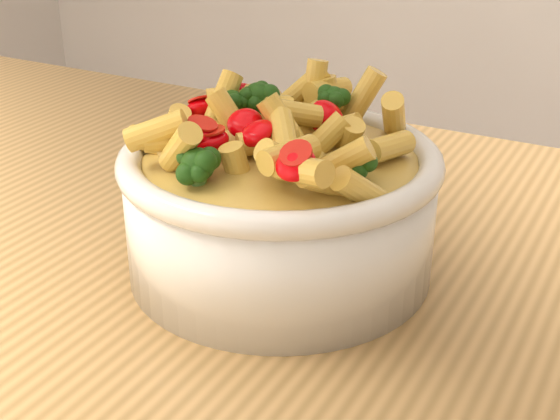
% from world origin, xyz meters
% --- Properties ---
extents(table, '(1.20, 0.80, 0.90)m').
position_xyz_m(table, '(0.00, 0.00, 0.80)').
color(table, '#AB7E49').
rests_on(table, ground).
extents(serving_bowl, '(0.23, 0.23, 0.10)m').
position_xyz_m(serving_bowl, '(0.10, 0.04, 0.95)').
color(serving_bowl, silver).
rests_on(serving_bowl, table).
extents(pasta_salad, '(0.18, 0.18, 0.04)m').
position_xyz_m(pasta_salad, '(0.10, 0.04, 1.01)').
color(pasta_salad, '#F9CC4E').
rests_on(pasta_salad, serving_bowl).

